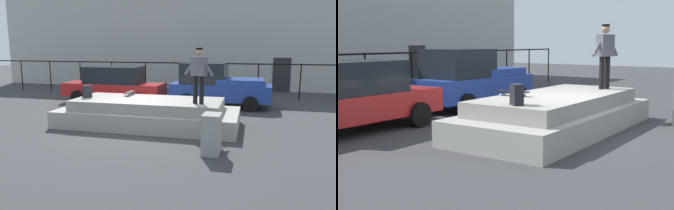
# 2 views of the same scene
# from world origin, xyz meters

# --- Properties ---
(ground_plane) EXTENTS (60.00, 60.00, 0.00)m
(ground_plane) POSITION_xyz_m (0.00, 0.00, 0.00)
(ground_plane) COLOR #38383A
(concrete_ledge) EXTENTS (6.03, 2.61, 0.90)m
(concrete_ledge) POSITION_xyz_m (0.34, 0.38, 0.41)
(concrete_ledge) COLOR #9E9B93
(concrete_ledge) RESTS_ON ground_plane
(skateboarder) EXTENTS (0.98, 0.41, 1.71)m
(skateboarder) POSITION_xyz_m (2.13, -0.06, 1.91)
(skateboarder) COLOR black
(skateboarder) RESTS_ON concrete_ledge
(skateboard) EXTENTS (0.27, 0.83, 0.12)m
(skateboard) POSITION_xyz_m (-0.59, 1.09, 1.00)
(skateboard) COLOR black
(skateboard) RESTS_ON concrete_ledge
(backpack) EXTENTS (0.32, 0.34, 0.42)m
(backpack) POSITION_xyz_m (-1.81, 0.18, 1.11)
(backpack) COLOR black
(backpack) RESTS_ON concrete_ledge
(car_red_sedan_near) EXTENTS (4.77, 1.99, 1.71)m
(car_red_sedan_near) POSITION_xyz_m (-2.68, 4.42, 0.87)
(car_red_sedan_near) COLOR #B21E1E
(car_red_sedan_near) RESTS_ON ground_plane
(car_blue_pickup_mid) EXTENTS (4.42, 2.14, 1.94)m
(car_blue_pickup_mid) POSITION_xyz_m (2.22, 4.59, 0.95)
(car_blue_pickup_mid) COLOR navy
(car_blue_pickup_mid) RESTS_ON ground_plane
(fence_row) EXTENTS (24.06, 0.06, 1.82)m
(fence_row) POSITION_xyz_m (-0.00, 7.12, 1.26)
(fence_row) COLOR black
(fence_row) RESTS_ON ground_plane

